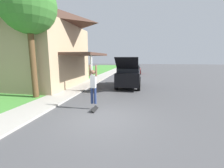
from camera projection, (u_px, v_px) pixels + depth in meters
The scene contains 9 objects.
ground_plane at pixel (100, 118), 6.49m from camera, with size 120.00×120.00×0.00m, color #49494C.
lawn at pixel (34, 86), 13.78m from camera, with size 10.00×80.00×0.08m.
sidewalk at pixel (79, 87), 12.96m from camera, with size 1.80×80.00×0.10m.
house at pixel (30, 41), 13.59m from camera, with size 11.26×8.08×7.65m.
lawn_tree_near at pixel (28, 6), 8.75m from camera, with size 3.27×3.27×7.18m.
suv_parked at pixel (129, 75), 13.31m from camera, with size 2.05×5.16×2.64m.
car_down_street at pixel (135, 70), 24.68m from camera, with size 1.91×4.35×1.25m.
skateboarder at pixel (93, 84), 7.40m from camera, with size 0.41×0.22×1.94m.
skateboard at pixel (95, 109), 7.42m from camera, with size 0.23×0.79×0.21m.
Camera 1 is at (1.66, -5.93, 2.58)m, focal length 24.00 mm.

